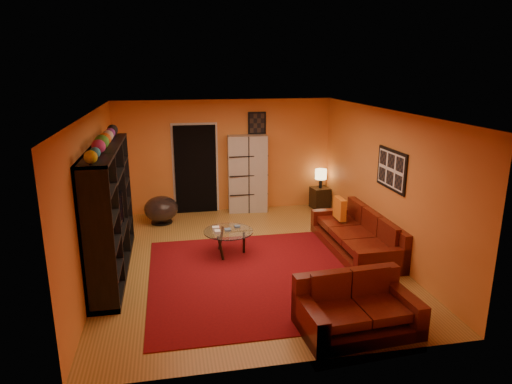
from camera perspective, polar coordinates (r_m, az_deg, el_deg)
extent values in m
plane|color=olive|center=(8.21, -1.07, -8.41)|extent=(6.00, 6.00, 0.00)
plane|color=white|center=(7.54, -1.17, 9.97)|extent=(6.00, 6.00, 0.00)
plane|color=orange|center=(10.67, -3.87, 4.50)|extent=(6.00, 0.00, 6.00)
plane|color=orange|center=(5.00, 4.82, -8.42)|extent=(6.00, 0.00, 6.00)
plane|color=orange|center=(7.76, -19.61, -0.54)|extent=(0.00, 6.00, 6.00)
plane|color=orange|center=(8.54, 15.65, 1.20)|extent=(0.00, 6.00, 6.00)
cube|color=#5A0A0F|center=(7.59, 0.61, -10.41)|extent=(3.60, 3.60, 0.01)
cube|color=black|center=(10.62, -7.57, 2.82)|extent=(0.95, 0.10, 2.04)
cube|color=black|center=(8.21, 16.59, 2.71)|extent=(0.03, 1.00, 0.70)
cube|color=black|center=(10.65, 0.12, 8.60)|extent=(0.42, 0.03, 0.52)
cube|color=black|center=(7.80, -17.82, -2.23)|extent=(0.45, 3.00, 2.10)
imported|color=black|center=(7.82, -17.41, -2.63)|extent=(0.93, 0.12, 0.54)
cube|color=#4C110A|center=(8.73, 12.35, -6.15)|extent=(1.00, 2.39, 0.32)
cube|color=#4C110A|center=(8.80, 14.82, -4.29)|extent=(0.21, 2.38, 0.85)
cube|color=#4C110A|center=(7.76, 15.67, -7.98)|extent=(0.98, 0.19, 0.62)
cube|color=#4C110A|center=(9.63, 9.80, -2.99)|extent=(0.98, 0.19, 0.62)
cube|color=#4C110A|center=(8.03, 14.13, -5.81)|extent=(0.76, 0.66, 0.12)
cube|color=#4C110A|center=(8.60, 12.22, -4.25)|extent=(0.76, 0.66, 0.12)
cube|color=#4C110A|center=(9.19, 10.56, -2.88)|extent=(0.76, 0.66, 0.12)
cube|color=#4C110A|center=(6.26, 12.56, -15.29)|extent=(1.56, 1.00, 0.32)
cube|color=#4C110A|center=(6.41, 11.21, -11.72)|extent=(1.51, 0.28, 0.85)
cube|color=#4C110A|center=(6.49, 17.96, -13.00)|extent=(0.24, 0.91, 0.62)
cube|color=#4C110A|center=(5.93, 6.77, -15.15)|extent=(0.24, 0.91, 0.62)
cube|color=#4C110A|center=(6.20, 15.30, -12.49)|extent=(0.60, 0.72, 0.12)
cube|color=#4C110A|center=(5.96, 10.41, -13.40)|extent=(0.60, 0.72, 0.12)
cube|color=orange|center=(9.08, 10.42, -2.04)|extent=(0.12, 0.42, 0.42)
cylinder|color=silver|center=(8.25, -3.47, -4.93)|extent=(0.90, 0.90, 0.02)
cylinder|color=black|center=(8.34, -1.52, -6.34)|extent=(0.05, 0.05, 0.43)
cylinder|color=black|center=(8.56, -4.39, -5.79)|extent=(0.05, 0.05, 0.43)
cylinder|color=black|center=(8.11, -4.42, -7.03)|extent=(0.05, 0.05, 0.43)
cube|color=#B3B0A5|center=(10.63, -1.08, 2.28)|extent=(0.93, 0.47, 1.80)
cylinder|color=black|center=(10.23, -11.69, -3.70)|extent=(0.44, 0.44, 0.03)
cylinder|color=black|center=(10.20, -11.71, -3.27)|extent=(0.06, 0.06, 0.15)
ellipsoid|color=#393233|center=(10.14, -11.78, -2.07)|extent=(0.73, 0.73, 0.55)
cube|color=black|center=(11.13, 8.00, -0.72)|extent=(0.45, 0.45, 0.50)
cylinder|color=black|center=(11.03, 8.07, 1.08)|extent=(0.08, 0.08, 0.22)
cylinder|color=#FBD88A|center=(10.98, 8.11, 2.23)|extent=(0.27, 0.27, 0.24)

